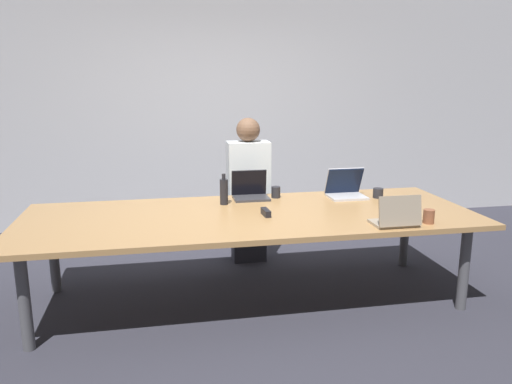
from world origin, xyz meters
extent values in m
plane|color=#2D2D38|center=(0.00, 0.00, 0.00)|extent=(24.00, 24.00, 0.00)
cube|color=#ADADB2|center=(0.00, 2.36, 1.40)|extent=(12.00, 0.06, 2.80)
cube|color=#9E7547|center=(0.00, 0.00, 0.70)|extent=(3.53, 1.32, 0.04)
cylinder|color=#4C4C51|center=(-1.58, -0.48, 0.34)|extent=(0.08, 0.08, 0.68)
cylinder|color=#4C4C51|center=(1.58, -0.48, 0.34)|extent=(0.08, 0.08, 0.68)
cylinder|color=#4C4C51|center=(-1.58, 0.48, 0.34)|extent=(0.08, 0.08, 0.68)
cylinder|color=#4C4C51|center=(1.58, 0.48, 0.34)|extent=(0.08, 0.08, 0.68)
cube|color=#333338|center=(0.09, 0.47, 0.73)|extent=(0.31, 0.22, 0.02)
cube|color=#333338|center=(0.09, 0.58, 0.85)|extent=(0.31, 0.03, 0.22)
cube|color=black|center=(0.09, 0.57, 0.85)|extent=(0.31, 0.03, 0.22)
cube|color=#2D2D38|center=(0.15, 0.93, 0.23)|extent=(0.32, 0.24, 0.45)
cube|color=silver|center=(0.15, 0.93, 0.81)|extent=(0.40, 0.24, 0.72)
sphere|color=brown|center=(0.15, 0.93, 1.29)|extent=(0.23, 0.23, 0.23)
cylinder|color=#232328|center=(0.32, 0.49, 0.77)|extent=(0.08, 0.08, 0.10)
cylinder|color=black|center=(-0.16, 0.34, 0.83)|extent=(0.07, 0.07, 0.22)
cylinder|color=black|center=(-0.16, 0.34, 0.96)|extent=(0.03, 0.03, 0.05)
cube|color=#B7B7BC|center=(0.94, 0.36, 0.73)|extent=(0.32, 0.25, 0.02)
cube|color=#B7B7BC|center=(0.94, 0.45, 0.86)|extent=(0.33, 0.11, 0.24)
cube|color=#0F1933|center=(0.94, 0.44, 0.86)|extent=(0.32, 0.11, 0.24)
cylinder|color=#232328|center=(1.21, 0.31, 0.77)|extent=(0.09, 0.09, 0.09)
cube|color=gray|center=(0.97, -0.49, 0.73)|extent=(0.31, 0.21, 0.02)
cube|color=gray|center=(0.97, -0.59, 0.85)|extent=(0.32, 0.05, 0.22)
cube|color=black|center=(0.97, -0.57, 0.85)|extent=(0.31, 0.05, 0.21)
cylinder|color=brown|center=(1.23, -0.51, 0.78)|extent=(0.08, 0.08, 0.10)
cube|color=black|center=(0.11, -0.07, 0.75)|extent=(0.05, 0.15, 0.05)
camera|label=1|loc=(-0.68, -3.71, 1.76)|focal=35.00mm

